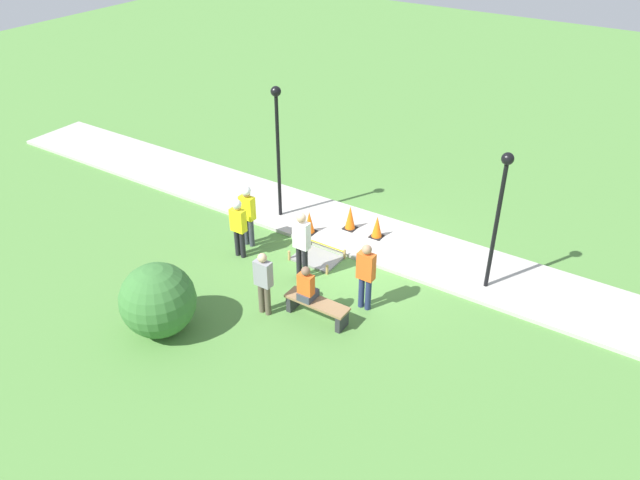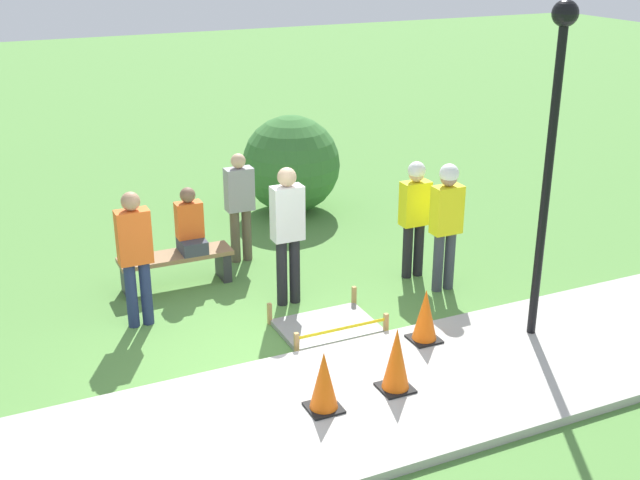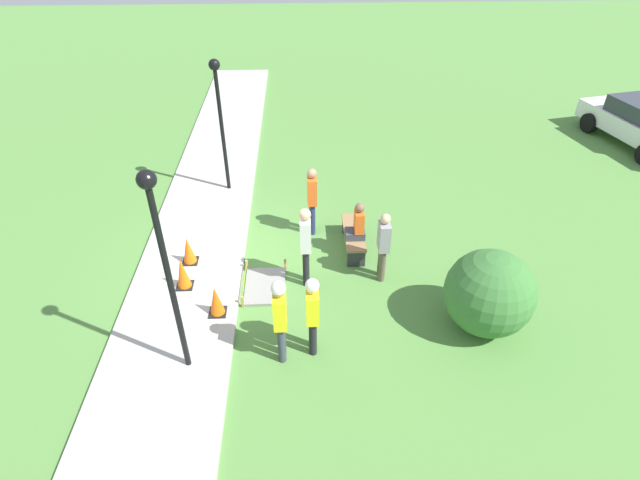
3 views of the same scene
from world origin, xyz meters
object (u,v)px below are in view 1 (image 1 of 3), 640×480
traffic_cone_near_patch (377,227)px  worker_supervisor (247,211)px  park_bench (317,306)px  worker_assistant (238,224)px  bystander_in_white_shirt (263,280)px  traffic_cone_sidewalk_edge (309,222)px  person_seated_on_bench (307,286)px  lamppost_near (277,134)px  traffic_cone_far_patch (350,218)px  lamppost_far (500,201)px  bystander_in_gray_shirt (302,242)px  bystander_in_orange_shirt (366,273)px

traffic_cone_near_patch → worker_supervisor: 3.53m
traffic_cone_near_patch → park_bench: traffic_cone_near_patch is taller
worker_assistant → bystander_in_white_shirt: bearing=142.3°
traffic_cone_sidewalk_edge → worker_assistant: bearing=62.9°
person_seated_on_bench → lamppost_near: size_ratio=0.23×
traffic_cone_far_patch → lamppost_far: bearing=173.1°
traffic_cone_near_patch → worker_assistant: size_ratio=0.39×
traffic_cone_far_patch → traffic_cone_sidewalk_edge: bearing=43.2°
traffic_cone_near_patch → person_seated_on_bench: 3.79m
park_bench → lamppost_near: bearing=-43.6°
traffic_cone_sidewalk_edge → park_bench: traffic_cone_sidewalk_edge is taller
traffic_cone_sidewalk_edge → lamppost_near: (1.26, -0.36, 2.19)m
person_seated_on_bench → worker_supervisor: size_ratio=0.50×
traffic_cone_far_patch → lamppost_near: lamppost_near is taller
worker_assistant → bystander_in_gray_shirt: 1.92m
bystander_in_gray_shirt → bystander_in_white_shirt: size_ratio=1.13×
traffic_cone_near_patch → traffic_cone_far_patch: 0.84m
bystander_in_orange_shirt → traffic_cone_sidewalk_edge: bearing=-34.3°
person_seated_on_bench → bystander_in_gray_shirt: bystander_in_gray_shirt is taller
worker_assistant → traffic_cone_sidewalk_edge: bearing=-117.1°
worker_supervisor → lamppost_far: 6.43m
traffic_cone_near_patch → worker_assistant: worker_assistant is taller
traffic_cone_sidewalk_edge → worker_supervisor: (1.09, 1.29, 0.64)m
traffic_cone_near_patch → worker_supervisor: (2.76, 2.10, 0.64)m
park_bench → traffic_cone_near_patch: bearing=-82.4°
worker_supervisor → worker_assistant: worker_supervisor is taller
traffic_cone_near_patch → bystander_in_white_shirt: 4.28m
traffic_cone_near_patch → traffic_cone_far_patch: bearing=1.6°
traffic_cone_near_patch → bystander_in_orange_shirt: bearing=113.5°
person_seated_on_bench → traffic_cone_sidewalk_edge: bearing=-56.9°
traffic_cone_far_patch → lamppost_near: bearing=11.4°
person_seated_on_bench → bystander_in_white_shirt: bystander_in_white_shirt is taller
bystander_in_gray_shirt → bystander_in_white_shirt: bystander_in_gray_shirt is taller
traffic_cone_sidewalk_edge → person_seated_on_bench: size_ratio=0.72×
traffic_cone_far_patch → lamppost_near: size_ratio=0.19×
lamppost_far → bystander_in_orange_shirt: bearing=46.9°
traffic_cone_far_patch → traffic_cone_near_patch: bearing=-178.4°
park_bench → bystander_in_orange_shirt: size_ratio=0.89×
person_seated_on_bench → bystander_in_orange_shirt: size_ratio=0.51×
worker_assistant → lamppost_near: size_ratio=0.44×
traffic_cone_near_patch → bystander_in_orange_shirt: 3.08m
worker_assistant → lamppost_far: bearing=-160.2°
bystander_in_gray_shirt → lamppost_far: (-4.01, -2.06, 1.38)m
traffic_cone_far_patch → bystander_in_gray_shirt: bystander_in_gray_shirt is taller
person_seated_on_bench → lamppost_near: lamppost_near is taller
traffic_cone_far_patch → worker_assistant: worker_assistant is taller
bystander_in_orange_shirt → worker_supervisor: bearing=-9.7°
worker_assistant → bystander_in_gray_shirt: (-1.92, -0.08, 0.07)m
worker_assistant → bystander_in_orange_shirt: size_ratio=0.97×
bystander_in_white_shirt → lamppost_far: size_ratio=0.46×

